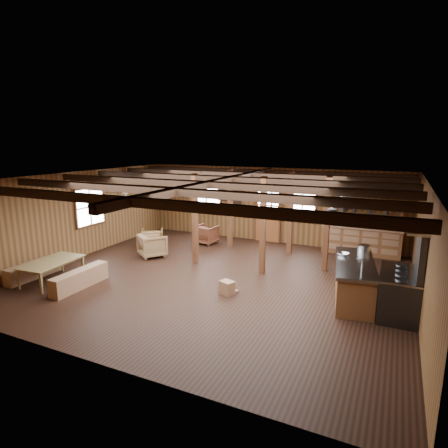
{
  "coord_description": "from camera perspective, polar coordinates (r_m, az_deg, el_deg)",
  "views": [
    {
      "loc": [
        4.36,
        -8.81,
        3.74
      ],
      "look_at": [
        -0.22,
        1.0,
        1.35
      ],
      "focal_mm": 30.0,
      "sensor_mm": 36.0,
      "label": 1
    }
  ],
  "objects": [
    {
      "name": "notice_boards",
      "position": [
        14.65,
        1.17,
        4.22
      ],
      "size": [
        1.08,
        0.03,
        0.9
      ],
      "color": "silver",
      "rests_on": "wall_back"
    },
    {
      "name": "back_counter",
      "position": [
        13.42,
        20.2,
        -1.84
      ],
      "size": [
        2.55,
        0.6,
        2.45
      ],
      "color": "brown",
      "rests_on": "floor"
    },
    {
      "name": "timber_posts",
      "position": [
        11.78,
        5.48,
        0.96
      ],
      "size": [
        3.95,
        2.35,
        2.8
      ],
      "color": "#4F2816",
      "rests_on": "floor"
    },
    {
      "name": "armchair_c",
      "position": [
        12.62,
        -10.86,
        -3.21
      ],
      "size": [
        1.15,
        1.15,
        0.76
      ],
      "primitive_type": "imported",
      "rotation": [
        0.0,
        0.0,
        2.5
      ],
      "color": "brown",
      "rests_on": "floor"
    },
    {
      "name": "pendant_lamps",
      "position": [
        11.92,
        -8.93,
        5.15
      ],
      "size": [
        1.86,
        2.36,
        0.66
      ],
      "color": "#2F2F32",
      "rests_on": "ceiling"
    },
    {
      "name": "bench_wall",
      "position": [
        11.79,
        -26.93,
        -6.25
      ],
      "size": [
        0.31,
        1.67,
        0.46
      ],
      "primitive_type": "cube",
      "color": "brown",
      "rests_on": "floor"
    },
    {
      "name": "bowl",
      "position": [
        9.88,
        17.73,
        -4.4
      ],
      "size": [
        0.34,
        0.34,
        0.07
      ],
      "primitive_type": "imported",
      "rotation": [
        0.0,
        0.0,
        -0.28
      ],
      "color": "silver",
      "rests_on": "kitchen_island"
    },
    {
      "name": "bench_aisle",
      "position": [
        10.54,
        -21.1,
        -7.8
      ],
      "size": [
        0.33,
        1.74,
        0.48
      ],
      "primitive_type": "cube",
      "color": "brown",
      "rests_on": "floor"
    },
    {
      "name": "kitchen_island",
      "position": [
        9.63,
        19.17,
        -8.05
      ],
      "size": [
        1.24,
        2.6,
        1.2
      ],
      "rotation": [
        0.0,
        0.0,
        0.15
      ],
      "color": "brown",
      "rests_on": "floor"
    },
    {
      "name": "armchair_a",
      "position": [
        13.69,
        -10.82,
        -2.14
      ],
      "size": [
        1.01,
        1.01,
        0.68
      ],
      "primitive_type": "imported",
      "rotation": [
        0.0,
        0.0,
        3.71
      ],
      "color": "brown",
      "rests_on": "floor"
    },
    {
      "name": "armchair_b",
      "position": [
        13.98,
        -2.7,
        -1.58
      ],
      "size": [
        0.82,
        0.84,
        0.7
      ],
      "primitive_type": "imported",
      "rotation": [
        0.0,
        0.0,
        3.03
      ],
      "color": "#5C2D1B",
      "rests_on": "floor"
    },
    {
      "name": "pot_rack",
      "position": [
        9.41,
        17.68,
        2.87
      ],
      "size": [
        0.41,
        3.0,
        0.44
      ],
      "color": "#2F2F32",
      "rests_on": "ceiling"
    },
    {
      "name": "dining_table",
      "position": [
        11.21,
        -24.57,
        -6.61
      ],
      "size": [
        1.05,
        1.73,
        0.58
      ],
      "primitive_type": "imported",
      "rotation": [
        0.0,
        0.0,
        1.65
      ],
      "color": "olive",
      "rests_on": "floor"
    },
    {
      "name": "counter_pot",
      "position": [
        10.36,
        20.56,
        -3.51
      ],
      "size": [
        0.3,
        0.3,
        0.18
      ],
      "primitive_type": "cylinder",
      "color": "#B2B5B9",
      "rests_on": "kitchen_island"
    },
    {
      "name": "commercial_range",
      "position": [
        9.13,
        25.54,
        -8.58
      ],
      "size": [
        0.84,
        1.64,
        2.02
      ],
      "color": "#2F2F32",
      "rests_on": "floor"
    },
    {
      "name": "window_left",
      "position": [
        13.34,
        -19.78,
        2.5
      ],
      "size": [
        0.14,
        1.24,
        1.32
      ],
      "color": "white",
      "rests_on": "wall_back"
    },
    {
      "name": "ceiling_joists",
      "position": [
        10.04,
        -0.87,
        6.41
      ],
      "size": [
        9.8,
        8.82,
        0.18
      ],
      "color": "black",
      "rests_on": "ceiling"
    },
    {
      "name": "step_stool",
      "position": [
        9.47,
        0.46,
        -9.67
      ],
      "size": [
        0.45,
        0.38,
        0.34
      ],
      "primitive_type": "cube",
      "rotation": [
        0.0,
        0.0,
        -0.33
      ],
      "color": "brown",
      "rests_on": "floor"
    },
    {
      "name": "back_door",
      "position": [
        14.24,
        6.67,
        0.8
      ],
      "size": [
        1.02,
        0.08,
        2.15
      ],
      "color": "brown",
      "rests_on": "floor"
    },
    {
      "name": "room",
      "position": [
        10.1,
        -1.28,
        -0.92
      ],
      "size": [
        10.04,
        9.04,
        2.84
      ],
      "color": "black",
      "rests_on": "ground"
    },
    {
      "name": "window_back_left",
      "position": [
        15.13,
        -2.65,
        4.33
      ],
      "size": [
        1.32,
        0.06,
        1.32
      ],
      "color": "white",
      "rests_on": "wall_back"
    },
    {
      "name": "window_back_right",
      "position": [
        13.78,
        11.9,
        3.27
      ],
      "size": [
        1.02,
        0.06,
        1.32
      ],
      "color": "white",
      "rests_on": "wall_back"
    }
  ]
}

